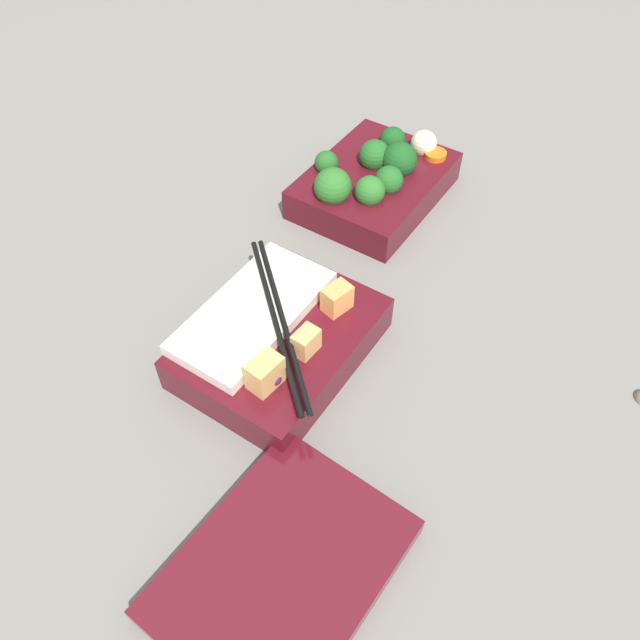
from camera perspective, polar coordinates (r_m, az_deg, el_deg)
ground_plane at (r=0.67m, az=0.49°, el=4.71°), size 3.00×3.00×0.00m
bento_tray_vegetable at (r=0.75m, az=5.04°, el=12.62°), size 0.18×0.14×0.07m
bento_tray_rice at (r=0.58m, az=-3.90°, el=-1.70°), size 0.18×0.16×0.07m
bento_lid at (r=0.49m, az=-3.48°, el=-21.75°), size 0.18×0.14×0.02m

